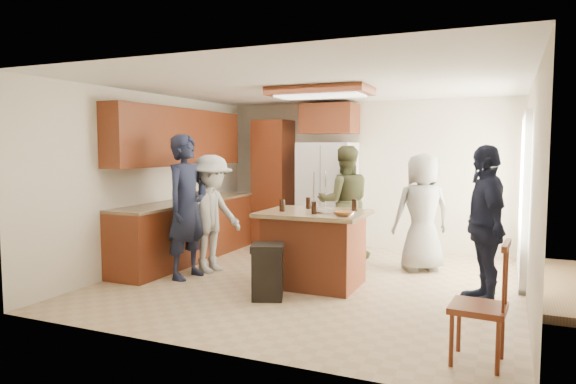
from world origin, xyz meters
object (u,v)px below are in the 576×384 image
at_px(person_front_left, 187,207).
at_px(trash_bin, 268,271).
at_px(person_behind_right, 422,212).
at_px(person_side_right, 484,225).
at_px(refrigerator, 327,196).
at_px(kitchen_island, 314,248).
at_px(person_behind_left, 344,202).
at_px(person_counter, 211,214).
at_px(spindle_chair, 481,308).

distance_m(person_front_left, trash_bin, 1.59).
xyz_separation_m(person_behind_right, trash_bin, (-1.39, -2.06, -0.50)).
relative_size(person_front_left, person_side_right, 1.08).
bearing_deg(refrigerator, person_front_left, -111.96).
xyz_separation_m(person_behind_right, refrigerator, (-1.73, 0.99, 0.08)).
height_order(person_front_left, kitchen_island, person_front_left).
relative_size(person_behind_left, kitchen_island, 1.37).
relative_size(person_counter, refrigerator, 0.90).
relative_size(person_behind_left, person_side_right, 1.00).
bearing_deg(kitchen_island, refrigerator, 105.10).
bearing_deg(person_behind_right, person_side_right, 91.52).
bearing_deg(spindle_chair, refrigerator, 123.80).
height_order(person_front_left, person_side_right, person_front_left).
xyz_separation_m(trash_bin, spindle_chair, (2.32, -0.91, 0.13)).
height_order(person_front_left, trash_bin, person_front_left).
height_order(person_side_right, trash_bin, person_side_right).
height_order(person_behind_left, refrigerator, refrigerator).
distance_m(person_behind_right, person_side_right, 1.57).
distance_m(refrigerator, kitchen_island, 2.41).
relative_size(refrigerator, trash_bin, 2.86).
relative_size(person_front_left, kitchen_island, 1.48).
relative_size(person_behind_right, person_side_right, 0.94).
bearing_deg(person_side_right, person_front_left, -102.17).
height_order(person_front_left, person_counter, person_front_left).
xyz_separation_m(refrigerator, spindle_chair, (2.65, -3.96, -0.45)).
distance_m(person_side_right, trash_bin, 2.44).
bearing_deg(refrigerator, spindle_chair, -56.20).
height_order(person_counter, trash_bin, person_counter).
distance_m(kitchen_island, spindle_chair, 2.64).
distance_m(person_behind_right, person_counter, 2.93).
xyz_separation_m(person_front_left, person_side_right, (3.64, 0.30, -0.07)).
xyz_separation_m(kitchen_island, trash_bin, (-0.28, -0.76, -0.16)).
height_order(kitchen_island, trash_bin, kitchen_island).
height_order(person_counter, refrigerator, refrigerator).
height_order(person_behind_right, kitchen_island, person_behind_right).
height_order(person_behind_right, person_counter, person_behind_right).
distance_m(person_behind_left, kitchen_island, 1.78).
bearing_deg(person_behind_right, refrigerator, -61.69).
height_order(person_front_left, spindle_chair, person_front_left).
bearing_deg(person_behind_left, person_counter, 23.26).
bearing_deg(person_side_right, kitchen_island, -107.23).
bearing_deg(person_front_left, spindle_chair, -104.01).
height_order(refrigerator, trash_bin, refrigerator).
xyz_separation_m(person_front_left, refrigerator, (1.05, 2.60, -0.05)).
bearing_deg(person_behind_right, spindle_chair, 75.36).
height_order(person_front_left, person_behind_right, person_front_left).
distance_m(person_front_left, person_side_right, 3.66).
xyz_separation_m(person_front_left, spindle_chair, (3.70, -1.36, -0.49)).
distance_m(refrigerator, trash_bin, 3.12).
xyz_separation_m(person_front_left, person_counter, (0.11, 0.41, -0.14)).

